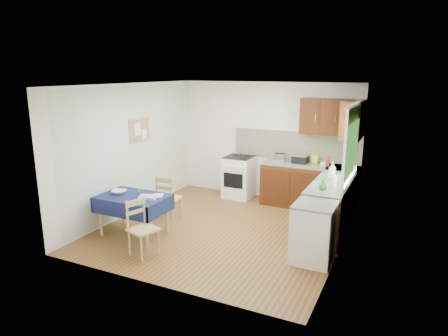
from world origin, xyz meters
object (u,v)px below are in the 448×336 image
at_px(sandwich_press, 300,159).
at_px(chair_far, 168,196).
at_px(chair_near, 141,226).
at_px(dining_table, 133,202).
at_px(kettle, 332,181).
at_px(dish_rack, 332,176).
at_px(toaster, 280,157).

bearing_deg(sandwich_press, chair_far, -137.93).
bearing_deg(chair_near, dining_table, 63.52).
relative_size(chair_near, sandwich_press, 2.88).
distance_m(dining_table, kettle, 3.28).
bearing_deg(chair_far, chair_near, 104.54).
bearing_deg(dish_rack, chair_near, -111.04).
bearing_deg(kettle, sandwich_press, 121.14).
relative_size(dining_table, kettle, 4.26).
xyz_separation_m(dining_table, sandwich_press, (2.11, 2.70, 0.40)).
bearing_deg(chair_near, chair_far, 34.98).
relative_size(chair_near, dish_rack, 1.87).
distance_m(chair_near, dish_rack, 3.36).
relative_size(dining_table, toaster, 4.78).
bearing_deg(dish_rack, dining_table, -124.64).
bearing_deg(sandwich_press, dish_rack, -49.53).
height_order(chair_far, dish_rack, dish_rack).
distance_m(chair_far, kettle, 2.96).
bearing_deg(kettle, toaster, 132.19).
height_order(sandwich_press, dish_rack, dish_rack).
relative_size(dining_table, sandwich_press, 3.82).
xyz_separation_m(chair_far, sandwich_press, (1.97, 1.88, 0.53)).
relative_size(toaster, dish_rack, 0.52).
bearing_deg(dish_rack, chair_far, -136.82).
distance_m(chair_near, kettle, 3.06).
distance_m(chair_near, toaster, 3.44).
bearing_deg(dining_table, chair_far, 75.45).
bearing_deg(chair_near, sandwich_press, -7.69).
bearing_deg(toaster, dish_rack, -58.48).
height_order(chair_near, dish_rack, dish_rack).
distance_m(dining_table, chair_near, 0.82).
relative_size(dining_table, chair_far, 1.32).
distance_m(chair_near, sandwich_press, 3.64).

